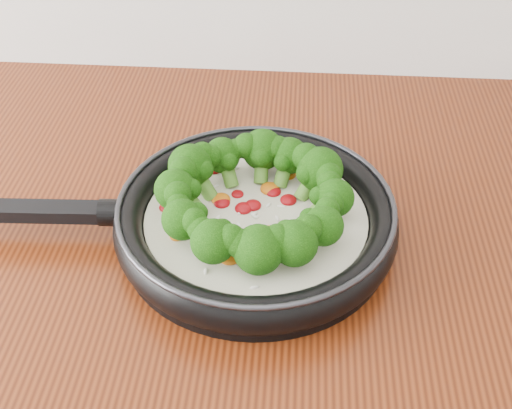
{
  "coord_description": "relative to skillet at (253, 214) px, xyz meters",
  "views": [
    {
      "loc": [
        -0.01,
        0.53,
        1.42
      ],
      "look_at": [
        -0.05,
        1.09,
        0.95
      ],
      "focal_mm": 46.22,
      "sensor_mm": 36.0,
      "label": 1
    }
  ],
  "objects": [
    {
      "name": "skillet",
      "position": [
        0.0,
        0.0,
        0.0
      ],
      "size": [
        0.5,
        0.33,
        0.09
      ],
      "color": "black",
      "rests_on": "counter"
    }
  ]
}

